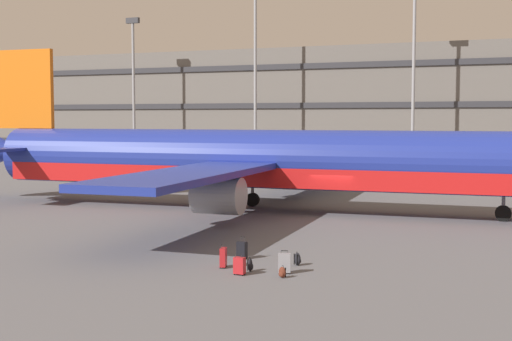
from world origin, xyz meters
name	(u,v)px	position (x,y,z in m)	size (l,w,h in m)	color
ground_plane	(335,216)	(0.00, 0.00, 0.00)	(600.00, 600.00, 0.00)	#5B5B60
terminal_structure	(440,106)	(0.00, 52.41, 7.41)	(136.15, 16.35, 14.82)	#605B56
airliner	(260,162)	(-5.08, 0.76, 3.07)	(43.29, 35.09, 10.65)	navy
light_mast_far_left	(134,78)	(-37.22, 38.39, 10.99)	(1.80, 0.50, 18.70)	gray
light_mast_left	(255,61)	(-20.23, 38.39, 12.65)	(1.80, 0.50, 21.91)	gray
light_mast_center_left	(414,64)	(-1.36, 38.39, 11.74)	(1.80, 0.50, 20.14)	gray
suitcase_teal	(284,263)	(2.23, -15.68, 0.41)	(0.51, 0.34, 0.87)	gray
suitcase_navy	(240,265)	(0.74, -16.50, 0.36)	(0.44, 0.28, 0.81)	#B21E23
suitcase_black	(242,250)	(-0.31, -13.73, 0.39)	(0.44, 0.31, 0.92)	black
suitcase_purple	(223,257)	(-0.34, -15.55, 0.41)	(0.33, 0.51, 0.91)	#B21E23
backpack_scuffed	(250,265)	(0.89, -15.80, 0.25)	(0.25, 0.33, 0.57)	black
backpack_large	(282,273)	(2.38, -16.36, 0.20)	(0.34, 0.28, 0.46)	#592619
backpack_orange	(298,259)	(2.24, -14.12, 0.25)	(0.38, 0.35, 0.56)	black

